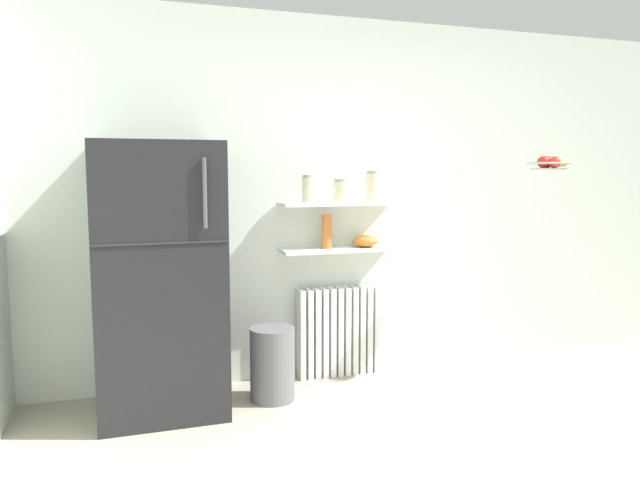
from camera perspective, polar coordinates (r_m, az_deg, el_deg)
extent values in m
plane|color=#B2A893|center=(3.41, 10.75, -19.75)|extent=(7.04, 7.04, 0.00)
cube|color=silver|center=(4.48, 1.43, 3.91)|extent=(7.04, 0.10, 2.60)
cube|color=black|center=(3.87, -14.97, -3.56)|extent=(0.76, 0.70, 1.68)
cube|color=#262628|center=(3.49, -14.74, -0.32)|extent=(0.75, 0.01, 0.01)
cylinder|color=#4C4C51|center=(3.48, -10.84, 4.39)|extent=(0.02, 0.02, 0.40)
cube|color=white|center=(4.41, -1.79, -8.92)|extent=(0.04, 0.12, 0.66)
cube|color=white|center=(4.43, -1.06, -8.86)|extent=(0.04, 0.12, 0.66)
cube|color=white|center=(4.45, -0.34, -8.80)|extent=(0.04, 0.12, 0.66)
cube|color=white|center=(4.46, 0.37, -8.74)|extent=(0.04, 0.12, 0.66)
cube|color=white|center=(4.48, 1.08, -8.68)|extent=(0.04, 0.12, 0.66)
cube|color=white|center=(4.50, 1.78, -8.62)|extent=(0.04, 0.12, 0.66)
cube|color=white|center=(4.52, 2.47, -8.55)|extent=(0.04, 0.12, 0.66)
cube|color=white|center=(4.54, 3.16, -8.49)|extent=(0.04, 0.12, 0.66)
cube|color=white|center=(4.56, 3.85, -8.43)|extent=(0.04, 0.12, 0.66)
cube|color=white|center=(4.58, 4.52, -8.36)|extent=(0.04, 0.12, 0.66)
cube|color=white|center=(4.60, 5.19, -8.29)|extent=(0.04, 0.12, 0.66)
cube|color=white|center=(4.35, 1.94, -0.92)|extent=(0.88, 0.22, 0.02)
cube|color=white|center=(4.32, 1.96, 3.45)|extent=(0.88, 0.22, 0.02)
cylinder|color=beige|center=(4.24, -1.16, 4.73)|extent=(0.08, 0.08, 0.17)
cylinder|color=gray|center=(4.24, -1.16, 6.04)|extent=(0.08, 0.08, 0.02)
cylinder|color=beige|center=(4.32, 1.96, 4.57)|extent=(0.10, 0.10, 0.14)
cylinder|color=gray|center=(4.32, 1.97, 5.66)|extent=(0.09, 0.09, 0.02)
cylinder|color=beige|center=(4.41, 4.97, 4.96)|extent=(0.09, 0.09, 0.20)
cylinder|color=gray|center=(4.41, 4.98, 6.40)|extent=(0.08, 0.08, 0.02)
cylinder|color=#CC7033|center=(4.30, 0.62, 0.80)|extent=(0.08, 0.08, 0.24)
ellipsoid|color=orange|center=(4.42, 4.30, -0.11)|extent=(0.19, 0.19, 0.08)
cylinder|color=slate|center=(4.06, -4.52, -11.59)|extent=(0.29, 0.29, 0.48)
torus|color=#B2B2B7|center=(4.62, 20.85, 6.80)|extent=(0.31, 0.31, 0.01)
cylinder|color=#A8A8AD|center=(4.62, 20.83, 6.30)|extent=(0.25, 0.25, 0.01)
sphere|color=red|center=(4.64, 21.26, 6.88)|extent=(0.09, 0.09, 0.09)
sphere|color=red|center=(4.65, 20.67, 6.92)|extent=(0.09, 0.09, 0.09)
sphere|color=red|center=(4.59, 20.36, 6.92)|extent=(0.09, 0.09, 0.09)
sphere|color=red|center=(4.58, 21.32, 6.87)|extent=(0.08, 0.08, 0.08)
ellipsoid|color=yellow|center=(4.62, 21.44, 6.71)|extent=(0.17, 0.11, 0.05)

